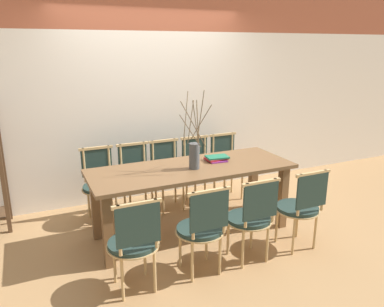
{
  "coord_description": "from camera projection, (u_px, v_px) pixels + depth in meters",
  "views": [
    {
      "loc": [
        -1.58,
        -3.49,
        2.03
      ],
      "look_at": [
        0.0,
        0.0,
        0.92
      ],
      "focal_mm": 35.0,
      "sensor_mm": 36.0,
      "label": 1
    }
  ],
  "objects": [
    {
      "name": "chair_near_right",
      "position": [
        301.0,
        205.0,
        3.78
      ],
      "size": [
        0.45,
        0.45,
        0.87
      ],
      "color": "#233833",
      "rests_on": "ground_plane"
    },
    {
      "name": "chair_far_left",
      "position": [
        136.0,
        177.0,
        4.62
      ],
      "size": [
        0.45,
        0.45,
        0.87
      ],
      "rotation": [
        0.0,
        0.0,
        3.14
      ],
      "color": "#233833",
      "rests_on": "ground_plane"
    },
    {
      "name": "dining_table",
      "position": [
        192.0,
        177.0,
        4.06
      ],
      "size": [
        2.21,
        0.81,
        0.77
      ],
      "color": "brown",
      "rests_on": "ground_plane"
    },
    {
      "name": "book_stack",
      "position": [
        217.0,
        158.0,
        4.24
      ],
      "size": [
        0.27,
        0.21,
        0.05
      ],
      "color": "#842D8C",
      "rests_on": "dining_table"
    },
    {
      "name": "ground_plane",
      "position": [
        192.0,
        232.0,
        4.24
      ],
      "size": [
        16.0,
        16.0,
        0.0
      ],
      "primitive_type": "plane",
      "color": "#A87F51"
    },
    {
      "name": "chair_far_center",
      "position": [
        168.0,
        172.0,
        4.78
      ],
      "size": [
        0.45,
        0.45,
        0.87
      ],
      "rotation": [
        0.0,
        0.0,
        3.14
      ],
      "color": "#233833",
      "rests_on": "ground_plane"
    },
    {
      "name": "chair_near_leftend",
      "position": [
        134.0,
        241.0,
        3.1
      ],
      "size": [
        0.45,
        0.45,
        0.87
      ],
      "color": "#233833",
      "rests_on": "ground_plane"
    },
    {
      "name": "vase_centerpiece",
      "position": [
        194.0,
        154.0,
        3.93
      ],
      "size": [
        0.36,
        0.36,
        0.83
      ],
      "color": "#4C5156",
      "rests_on": "dining_table"
    },
    {
      "name": "chair_far_leftend",
      "position": [
        100.0,
        182.0,
        4.44
      ],
      "size": [
        0.45,
        0.45,
        0.87
      ],
      "rotation": [
        0.0,
        0.0,
        3.14
      ],
      "color": "#233833",
      "rests_on": "ground_plane"
    },
    {
      "name": "chair_near_left",
      "position": [
        202.0,
        226.0,
        3.34
      ],
      "size": [
        0.45,
        0.45,
        0.87
      ],
      "color": "#233833",
      "rests_on": "ground_plane"
    },
    {
      "name": "chair_far_right",
      "position": [
        199.0,
        168.0,
        4.96
      ],
      "size": [
        0.45,
        0.45,
        0.87
      ],
      "rotation": [
        0.0,
        0.0,
        3.14
      ],
      "color": "#233833",
      "rests_on": "ground_plane"
    },
    {
      "name": "chair_far_rightend",
      "position": [
        227.0,
        164.0,
        5.13
      ],
      "size": [
        0.45,
        0.45,
        0.87
      ],
      "rotation": [
        0.0,
        0.0,
        3.14
      ],
      "color": "#233833",
      "rests_on": "ground_plane"
    },
    {
      "name": "wall_rear",
      "position": [
        151.0,
        80.0,
        4.94
      ],
      "size": [
        12.0,
        0.06,
        3.2
      ],
      "color": "silver",
      "rests_on": "ground_plane"
    },
    {
      "name": "chair_near_center",
      "position": [
        251.0,
        216.0,
        3.55
      ],
      "size": [
        0.45,
        0.45,
        0.87
      ],
      "color": "#233833",
      "rests_on": "ground_plane"
    }
  ]
}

